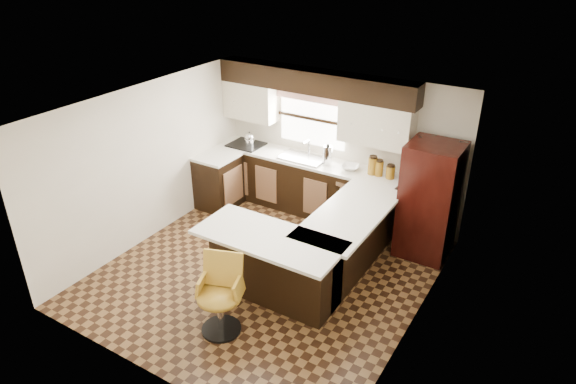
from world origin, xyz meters
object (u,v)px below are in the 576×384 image
Objects in this scene: refrigerator at (429,201)px; bar_chair at (219,297)px; peninsula_long at (345,243)px; peninsula_return at (275,266)px.

bar_chair is at bearing -117.38° from refrigerator.
refrigerator is 3.33m from bar_chair.
bar_chair is (-1.52, -2.94, -0.37)m from refrigerator.
peninsula_long and peninsula_return have the same top height.
peninsula_return is at bearing -123.42° from refrigerator.
refrigerator is at bearing 42.76° from bar_chair.
peninsula_long is at bearing 49.50° from bar_chair.
peninsula_long is at bearing 61.70° from peninsula_return.
peninsula_return is (-0.53, -0.97, 0.00)m from peninsula_long.
bar_chair is at bearing -101.52° from peninsula_return.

